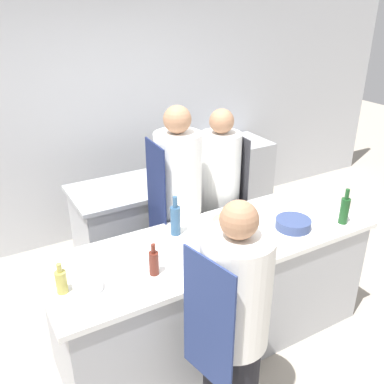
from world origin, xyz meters
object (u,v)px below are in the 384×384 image
object	(u,v)px
chef_at_prep_near	(233,332)
bottle_cooking_oil	(154,262)
bowl_prep_small	(293,224)
oven_range	(233,178)
chef_at_stove	(220,200)
bottle_vinegar	(345,210)
bottle_olive_oil	(61,281)
bowl_ceramic_blue	(225,223)
chef_at_pass_far	(178,212)
bowl_mixing_large	(88,286)
bottle_wine	(175,219)

from	to	relation	value
chef_at_prep_near	bottle_cooking_oil	bearing A→B (deg)	8.98
bowl_prep_small	chef_at_prep_near	bearing A→B (deg)	-148.53
oven_range	bottle_cooking_oil	world-z (taller)	bottle_cooking_oil
oven_range	chef_at_stove	xyz separation A→B (m)	(-0.94, -1.10, 0.39)
oven_range	bottle_vinegar	bearing A→B (deg)	-101.17
bottle_olive_oil	bowl_ceramic_blue	size ratio (longest dim) A/B	1.03
chef_at_pass_far	bowl_prep_small	distance (m)	0.94
chef_at_pass_far	chef_at_stove	bearing A→B (deg)	-74.29
chef_at_pass_far	bowl_ceramic_blue	xyz separation A→B (m)	(0.17, -0.44, 0.06)
bottle_cooking_oil	bowl_mixing_large	xyz separation A→B (m)	(-0.42, 0.05, -0.06)
oven_range	bowl_prep_small	distance (m)	2.14
chef_at_pass_far	bowl_mixing_large	xyz separation A→B (m)	(-0.98, -0.66, 0.05)
chef_at_pass_far	bowl_mixing_large	bearing A→B (deg)	126.55
oven_range	bowl_mixing_large	distance (m)	3.09
chef_at_stove	bottle_vinegar	xyz separation A→B (m)	(0.53, -0.95, 0.19)
chef_at_stove	bowl_mixing_large	bearing A→B (deg)	-59.06
bottle_vinegar	bowl_prep_small	world-z (taller)	bottle_vinegar
bottle_vinegar	bowl_ceramic_blue	bearing A→B (deg)	154.97
chef_at_stove	bowl_mixing_large	distance (m)	1.66
bottle_vinegar	bowl_mixing_large	xyz separation A→B (m)	(-2.00, 0.18, -0.09)
chef_at_prep_near	bottle_vinegar	xyz separation A→B (m)	(1.36, 0.46, 0.23)
chef_at_prep_near	bowl_ceramic_blue	xyz separation A→B (m)	(0.51, 0.85, 0.15)
bottle_olive_oil	chef_at_stove	bearing A→B (deg)	23.97
bowl_prep_small	bowl_mixing_large	bearing A→B (deg)	178.33
bottle_wine	bottle_cooking_oil	size ratio (longest dim) A/B	1.40
chef_at_pass_far	bowl_prep_small	bearing A→B (deg)	-135.58
bowl_ceramic_blue	chef_at_prep_near	bearing A→B (deg)	-120.98
chef_at_stove	bowl_ceramic_blue	size ratio (longest dim) A/B	8.61
bowl_prep_small	bowl_ceramic_blue	distance (m)	0.52
oven_range	bottle_vinegar	world-z (taller)	bottle_vinegar
bottle_wine	bowl_prep_small	distance (m)	0.91
bowl_mixing_large	bottle_cooking_oil	bearing A→B (deg)	-7.07
chef_at_prep_near	bottle_olive_oil	size ratio (longest dim) A/B	8.06
chef_at_prep_near	bottle_wine	world-z (taller)	chef_at_prep_near
bowl_mixing_large	bowl_ceramic_blue	size ratio (longest dim) A/B	0.91
oven_range	chef_at_pass_far	world-z (taller)	chef_at_pass_far
oven_range	bottle_olive_oil	world-z (taller)	bottle_olive_oil
oven_range	chef_at_prep_near	distance (m)	3.09
chef_at_stove	bottle_vinegar	size ratio (longest dim) A/B	5.82
chef_at_stove	bottle_olive_oil	distance (m)	1.76
bottle_cooking_oil	bowl_prep_small	distance (m)	1.18
oven_range	bottle_cooking_oil	xyz separation A→B (m)	(-1.98, -1.92, 0.55)
chef_at_prep_near	bottle_olive_oil	world-z (taller)	chef_at_prep_near
bowl_prep_small	oven_range	bearing A→B (deg)	67.32
bottle_vinegar	bowl_prep_small	distance (m)	0.43
chef_at_pass_far	bottle_olive_oil	xyz separation A→B (m)	(-1.12, -0.60, 0.10)
chef_at_pass_far	bottle_vinegar	xyz separation A→B (m)	(1.02, -0.84, 0.14)
chef_at_pass_far	bottle_olive_oil	size ratio (longest dim) A/B	8.87
bottle_cooking_oil	bowl_ceramic_blue	bearing A→B (deg)	20.29
chef_at_pass_far	bowl_mixing_large	distance (m)	1.18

